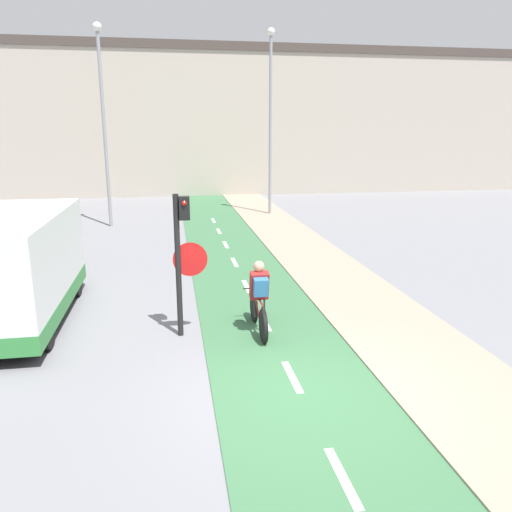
# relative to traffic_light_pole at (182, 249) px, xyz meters

# --- Properties ---
(ground_plane) EXTENTS (120.00, 120.00, 0.00)m
(ground_plane) POSITION_rel_traffic_light_pole_xyz_m (1.68, -2.61, -1.76)
(ground_plane) COLOR gray
(bike_lane) EXTENTS (2.70, 60.00, 0.02)m
(bike_lane) POSITION_rel_traffic_light_pole_xyz_m (1.68, -2.61, -1.75)
(bike_lane) COLOR #3D7047
(bike_lane) RESTS_ON ground_plane
(sidewalk_strip) EXTENTS (2.40, 60.00, 0.05)m
(sidewalk_strip) POSITION_rel_traffic_light_pole_xyz_m (4.23, -2.61, -1.74)
(sidewalk_strip) COLOR gray
(sidewalk_strip) RESTS_ON ground_plane
(building_row_background) EXTENTS (60.00, 5.20, 9.13)m
(building_row_background) POSITION_rel_traffic_light_pole_xyz_m (1.68, 24.55, 2.81)
(building_row_background) COLOR #B2A899
(building_row_background) RESTS_ON ground_plane
(traffic_light_pole) EXTENTS (0.67, 0.25, 2.82)m
(traffic_light_pole) POSITION_rel_traffic_light_pole_xyz_m (0.00, 0.00, 0.00)
(traffic_light_pole) COLOR black
(traffic_light_pole) RESTS_ON ground_plane
(street_lamp_far) EXTENTS (0.36, 0.36, 8.10)m
(street_lamp_far) POSITION_rel_traffic_light_pole_xyz_m (-2.76, 12.39, 3.08)
(street_lamp_far) COLOR gray
(street_lamp_far) RESTS_ON ground_plane
(street_lamp_sidewalk) EXTENTS (0.36, 0.36, 8.49)m
(street_lamp_sidewalk) POSITION_rel_traffic_light_pole_xyz_m (4.57, 14.35, 3.29)
(street_lamp_sidewalk) COLOR gray
(street_lamp_sidewalk) RESTS_ON ground_plane
(cyclist_near) EXTENTS (0.46, 1.78, 1.49)m
(cyclist_near) POSITION_rel_traffic_light_pole_xyz_m (1.47, -0.13, -1.05)
(cyclist_near) COLOR black
(cyclist_near) RESTS_ON ground_plane
(van) EXTENTS (1.95, 4.86, 2.31)m
(van) POSITION_rel_traffic_light_pole_xyz_m (-3.44, 1.33, -0.62)
(van) COLOR silver
(van) RESTS_ON ground_plane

